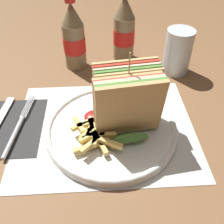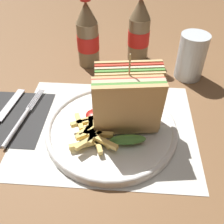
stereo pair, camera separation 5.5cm
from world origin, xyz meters
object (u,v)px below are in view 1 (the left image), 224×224
at_px(plate_main, 113,129).
at_px(fork, 18,130).
at_px(club_sandwich, 129,101).
at_px(glass_near, 178,54).
at_px(coke_bottle_near, 75,38).
at_px(coke_bottle_far, 125,30).

height_order(plate_main, fork, plate_main).
height_order(club_sandwich, glass_near, club_sandwich).
xyz_separation_m(fork, coke_bottle_near, (0.12, 0.26, 0.08)).
distance_m(club_sandwich, fork, 0.24).
relative_size(club_sandwich, coke_bottle_far, 0.85).
bearing_deg(coke_bottle_far, plate_main, -99.93).
relative_size(club_sandwich, coke_bottle_near, 0.85).
xyz_separation_m(plate_main, club_sandwich, (0.03, 0.00, 0.07)).
height_order(coke_bottle_near, coke_bottle_far, same).
distance_m(coke_bottle_near, coke_bottle_far, 0.14).
bearing_deg(plate_main, coke_bottle_far, 80.07).
relative_size(plate_main, coke_bottle_far, 1.39).
xyz_separation_m(club_sandwich, glass_near, (0.16, 0.22, -0.03)).
distance_m(fork, coke_bottle_near, 0.30).
xyz_separation_m(fork, coke_bottle_far, (0.26, 0.30, 0.08)).
relative_size(plate_main, coke_bottle_near, 1.39).
bearing_deg(club_sandwich, glass_near, 54.65).
bearing_deg(coke_bottle_far, club_sandwich, -94.15).
bearing_deg(glass_near, club_sandwich, -125.35).
bearing_deg(glass_near, plate_main, -130.14).
xyz_separation_m(coke_bottle_far, glass_near, (0.14, -0.08, -0.03)).
bearing_deg(glass_near, coke_bottle_near, 170.76).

